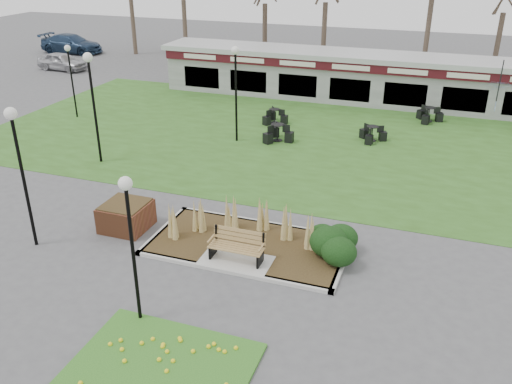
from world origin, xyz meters
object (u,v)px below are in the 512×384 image
(park_bench, at_px, (237,245))
(patio_umbrella, at_px, (497,97))
(car_blue, at_px, (71,44))
(lamp_post_mid_right, at_px, (236,73))
(lamp_post_near_right, at_px, (129,219))
(bistro_set_b, at_px, (372,136))
(bistro_set_a, at_px, (277,135))
(lamp_post_mid_left, at_px, (91,84))
(bistro_set_c, at_px, (274,118))
(brick_planter, at_px, (126,216))
(car_silver, at_px, (62,61))
(food_pavilion, at_px, (355,77))
(car_black, at_px, (259,62))
(bistro_set_d, at_px, (429,117))
(lamp_post_far_left, at_px, (70,65))
(lamp_post_near_left, at_px, (17,148))

(park_bench, distance_m, patio_umbrella, 19.49)
(car_blue, bearing_deg, lamp_post_mid_right, -127.14)
(lamp_post_near_right, relative_size, patio_umbrella, 1.80)
(lamp_post_mid_right, bearing_deg, bistro_set_b, 19.13)
(park_bench, height_order, bistro_set_a, park_bench)
(lamp_post_mid_left, relative_size, bistro_set_c, 3.37)
(brick_planter, relative_size, car_silver, 0.38)
(food_pavilion, height_order, lamp_post_mid_right, lamp_post_mid_right)
(car_blue, bearing_deg, patio_umbrella, -105.15)
(patio_umbrella, bearing_deg, lamp_post_mid_right, -148.48)
(patio_umbrella, bearing_deg, brick_planter, -126.11)
(park_bench, bearing_deg, car_black, 107.89)
(brick_planter, distance_m, food_pavilion, 19.49)
(brick_planter, relative_size, bistro_set_b, 1.06)
(brick_planter, height_order, lamp_post_near_right, lamp_post_near_right)
(bistro_set_a, height_order, bistro_set_d, bistro_set_a)
(car_blue, bearing_deg, car_black, -95.99)
(car_black, height_order, car_blue, car_blue)
(bistro_set_c, xyz_separation_m, patio_umbrella, (11.19, 4.06, 1.18))
(patio_umbrella, relative_size, car_silver, 0.58)
(patio_umbrella, bearing_deg, bistro_set_d, -163.21)
(food_pavilion, distance_m, lamp_post_mid_right, 10.39)
(lamp_post_near_right, relative_size, bistro_set_b, 2.92)
(car_silver, bearing_deg, brick_planter, -133.49)
(lamp_post_mid_left, xyz_separation_m, bistro_set_c, (5.63, 7.99, -3.27))
(lamp_post_mid_left, distance_m, car_black, 19.48)
(lamp_post_far_left, bearing_deg, bistro_set_b, 5.32)
(car_black, bearing_deg, bistro_set_d, -132.25)
(lamp_post_near_right, height_order, bistro_set_d, lamp_post_near_right)
(lamp_post_mid_left, relative_size, bistro_set_a, 3.06)
(lamp_post_mid_left, bearing_deg, bistro_set_c, 54.85)
(brick_planter, bearing_deg, patio_umbrella, 53.89)
(lamp_post_mid_left, relative_size, car_silver, 1.24)
(bistro_set_b, bearing_deg, park_bench, -100.13)
(car_black, bearing_deg, car_silver, 96.97)
(park_bench, distance_m, bistro_set_d, 17.40)
(food_pavilion, relative_size, lamp_post_mid_left, 5.06)
(bistro_set_b, height_order, car_blue, car_blue)
(brick_planter, distance_m, car_black, 24.50)
(bistro_set_d, xyz_separation_m, car_silver, (-27.08, 4.00, 0.38))
(bistro_set_b, distance_m, patio_umbrella, 7.86)
(car_black, bearing_deg, food_pavilion, -132.53)
(lamp_post_mid_left, bearing_deg, car_blue, 129.22)
(park_bench, relative_size, bistro_set_a, 1.07)
(lamp_post_near_left, height_order, bistro_set_b, lamp_post_near_left)
(park_bench, distance_m, lamp_post_near_left, 7.29)
(brick_planter, xyz_separation_m, car_silver, (-17.99, 20.00, 0.19))
(lamp_post_mid_left, height_order, bistro_set_d, lamp_post_mid_left)
(food_pavilion, height_order, car_black, food_pavilion)
(food_pavilion, xyz_separation_m, car_black, (-8.06, 5.26, -0.71))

